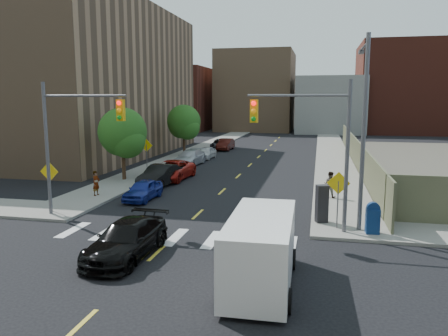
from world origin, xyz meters
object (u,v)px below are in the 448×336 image
at_px(parked_car_black, 160,176).
at_px(parked_car_grey, 220,144).
at_px(parked_car_white, 206,153).
at_px(black_sedan, 127,240).
at_px(parked_car_maroon, 226,144).
at_px(parked_car_blue, 143,190).
at_px(parked_car_red, 172,170).
at_px(pedestrian_east, 330,184).
at_px(parked_car_silver, 190,158).
at_px(mailbox, 373,218).
at_px(pedestrian_west, 96,183).
at_px(cargo_van, 261,248).
at_px(payphone, 322,204).

relative_size(parked_car_black, parked_car_grey, 0.98).
relative_size(parked_car_white, black_sedan, 0.76).
distance_m(parked_car_maroon, black_sedan, 36.22).
xyz_separation_m(parked_car_blue, parked_car_red, (-0.51, 6.78, 0.11)).
xyz_separation_m(parked_car_black, pedestrian_east, (11.72, -1.73, 0.20)).
bearing_deg(parked_car_silver, mailbox, -47.91).
bearing_deg(pedestrian_west, pedestrian_east, -70.09).
distance_m(parked_car_silver, parked_car_maroon, 12.50).
xyz_separation_m(parked_car_blue, parked_car_grey, (-1.30, 27.16, 0.02)).
xyz_separation_m(parked_car_white, cargo_van, (9.61, -29.37, 0.63)).
bearing_deg(payphone, parked_car_maroon, 91.30).
bearing_deg(black_sedan, parked_car_maroon, 98.23).
relative_size(parked_car_red, parked_car_silver, 1.10).
bearing_deg(parked_car_red, parked_car_blue, -82.78).
xyz_separation_m(parked_car_red, payphone, (11.20, -9.97, 0.34)).
xyz_separation_m(cargo_van, pedestrian_east, (2.50, 13.23, -0.31)).
relative_size(parked_car_red, parked_car_maroon, 1.27).
xyz_separation_m(parked_car_blue, cargo_van, (8.70, -10.67, 0.64)).
bearing_deg(parked_car_maroon, cargo_van, -74.81).
bearing_deg(black_sedan, pedestrian_east, 58.32).
distance_m(parked_car_blue, parked_car_maroon, 26.72).
bearing_deg(pedestrian_east, cargo_van, 102.35).
height_order(parked_car_black, parked_car_red, parked_car_black).
bearing_deg(mailbox, black_sedan, -158.22).
bearing_deg(parked_car_maroon, payphone, -68.09).
distance_m(parked_car_red, pedestrian_west, 7.31).
xyz_separation_m(parked_car_black, payphone, (11.21, -7.47, 0.33)).
bearing_deg(parked_car_grey, pedestrian_east, -68.93).
bearing_deg(parked_car_grey, parked_car_blue, -93.11).
xyz_separation_m(parked_car_black, cargo_van, (9.22, -14.95, 0.51)).
bearing_deg(pedestrian_west, parked_car_grey, 5.77).
bearing_deg(parked_car_maroon, parked_car_black, -88.60).
height_order(parked_car_red, payphone, payphone).
height_order(parked_car_black, parked_car_maroon, parked_car_black).
xyz_separation_m(cargo_van, pedestrian_west, (-11.81, 10.61, -0.33)).
height_order(black_sedan, pedestrian_west, pedestrian_west).
bearing_deg(parked_car_grey, pedestrian_west, -99.66).
xyz_separation_m(parked_car_silver, pedestrian_west, (-1.81, -14.29, 0.23)).
height_order(parked_car_red, parked_car_white, parked_car_red).
height_order(parked_car_maroon, payphone, payphone).
bearing_deg(cargo_van, parked_car_blue, 127.89).
relative_size(parked_car_red, parked_car_grey, 1.14).
xyz_separation_m(parked_car_white, pedestrian_west, (-2.20, -18.75, 0.30)).
height_order(parked_car_blue, pedestrian_west, pedestrian_west).
bearing_deg(cargo_van, parked_car_white, 106.83).
xyz_separation_m(cargo_van, mailbox, (4.23, 6.12, -0.41)).
bearing_deg(parked_car_red, parked_car_black, -87.28).
bearing_deg(parked_car_blue, cargo_van, -49.13).
xyz_separation_m(parked_car_silver, parked_car_maroon, (0.73, 12.48, -0.01)).
xyz_separation_m(parked_car_grey, pedestrian_east, (12.50, -24.61, 0.30)).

